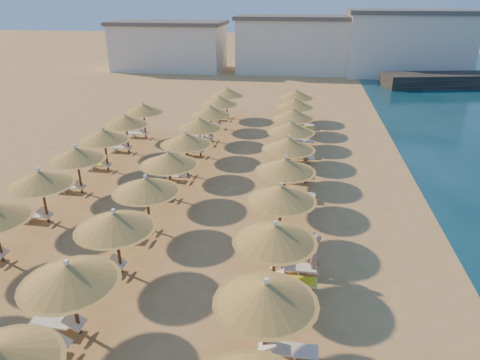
% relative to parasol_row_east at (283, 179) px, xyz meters
% --- Properties ---
extents(ground, '(220.00, 220.00, 0.00)m').
position_rel_parasol_row_east_xyz_m(ground, '(-2.73, -2.34, -2.20)').
color(ground, tan).
rests_on(ground, ground).
extents(hotel_blocks, '(47.48, 9.37, 8.10)m').
position_rel_parasol_row_east_xyz_m(hotel_blocks, '(-0.98, 42.85, 1.50)').
color(hotel_blocks, white).
rests_on(hotel_blocks, ground).
extents(parasol_row_east, '(3.01, 38.84, 2.72)m').
position_rel_parasol_row_east_xyz_m(parasol_row_east, '(0.00, 0.00, 0.00)').
color(parasol_row_east, brown).
rests_on(parasol_row_east, ground).
extents(parasol_row_west, '(3.01, 38.84, 2.72)m').
position_rel_parasol_row_east_xyz_m(parasol_row_west, '(-5.85, 0.00, 0.00)').
color(parasol_row_west, brown).
rests_on(parasol_row_west, ground).
extents(parasol_row_inland, '(3.01, 25.81, 2.72)m').
position_rel_parasol_row_east_xyz_m(parasol_row_inland, '(-10.84, -0.00, -0.00)').
color(parasol_row_inland, brown).
rests_on(parasol_row_inland, ground).
extents(loungers, '(13.99, 36.38, 0.66)m').
position_rel_parasol_row_east_xyz_m(loungers, '(-4.50, -0.21, -1.86)').
color(loungers, white).
rests_on(loungers, ground).
extents(beachgoer_c, '(0.97, 0.76, 1.54)m').
position_rel_parasol_row_east_xyz_m(beachgoer_c, '(0.97, 4.97, -1.43)').
color(beachgoer_c, tan).
rests_on(beachgoer_c, ground).
extents(beachgoer_a, '(0.61, 0.73, 1.71)m').
position_rel_parasol_row_east_xyz_m(beachgoer_a, '(1.45, -3.86, -1.35)').
color(beachgoer_a, tan).
rests_on(beachgoer_a, ground).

